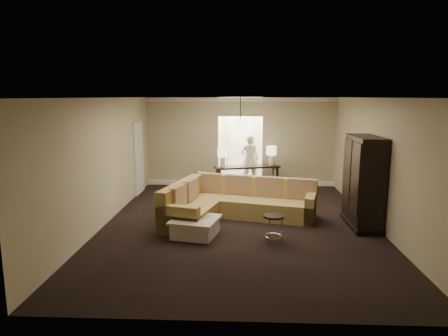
{
  "coord_description": "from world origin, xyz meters",
  "views": [
    {
      "loc": [
        0.03,
        -8.65,
        2.83
      ],
      "look_at": [
        -0.4,
        1.2,
        1.05
      ],
      "focal_mm": 32.0,
      "sensor_mm": 36.0,
      "label": 1
    }
  ],
  "objects_px": {
    "drink_table": "(274,222)",
    "person": "(250,157)",
    "sectional_sofa": "(231,203)",
    "console_table": "(247,176)",
    "armoire": "(363,184)",
    "coffee_table": "(195,227)"
  },
  "relations": [
    {
      "from": "coffee_table",
      "to": "person",
      "type": "height_order",
      "value": "person"
    },
    {
      "from": "armoire",
      "to": "person",
      "type": "relative_size",
      "value": 1.14
    },
    {
      "from": "drink_table",
      "to": "person",
      "type": "xyz_separation_m",
      "value": [
        -0.37,
        5.37,
        0.5
      ]
    },
    {
      "from": "console_table",
      "to": "armoire",
      "type": "relative_size",
      "value": 1.01
    },
    {
      "from": "armoire",
      "to": "drink_table",
      "type": "xyz_separation_m",
      "value": [
        -2.01,
        -1.01,
        -0.58
      ]
    },
    {
      "from": "sectional_sofa",
      "to": "coffee_table",
      "type": "distance_m",
      "value": 1.41
    },
    {
      "from": "sectional_sofa",
      "to": "drink_table",
      "type": "bearing_deg",
      "value": -43.85
    },
    {
      "from": "console_table",
      "to": "person",
      "type": "height_order",
      "value": "person"
    },
    {
      "from": "sectional_sofa",
      "to": "console_table",
      "type": "bearing_deg",
      "value": 96.54
    },
    {
      "from": "person",
      "to": "drink_table",
      "type": "bearing_deg",
      "value": 95.73
    },
    {
      "from": "console_table",
      "to": "drink_table",
      "type": "xyz_separation_m",
      "value": [
        0.46,
        -4.27,
        -0.07
      ]
    },
    {
      "from": "armoire",
      "to": "console_table",
      "type": "bearing_deg",
      "value": 127.19
    },
    {
      "from": "console_table",
      "to": "coffee_table",
      "type": "bearing_deg",
      "value": -120.48
    },
    {
      "from": "sectional_sofa",
      "to": "console_table",
      "type": "height_order",
      "value": "sectional_sofa"
    },
    {
      "from": "armoire",
      "to": "drink_table",
      "type": "height_order",
      "value": "armoire"
    },
    {
      "from": "console_table",
      "to": "person",
      "type": "relative_size",
      "value": 1.15
    },
    {
      "from": "drink_table",
      "to": "armoire",
      "type": "bearing_deg",
      "value": 26.63
    },
    {
      "from": "armoire",
      "to": "person",
      "type": "bearing_deg",
      "value": 118.6
    },
    {
      "from": "console_table",
      "to": "armoire",
      "type": "xyz_separation_m",
      "value": [
        2.48,
        -3.26,
        0.5
      ]
    },
    {
      "from": "sectional_sofa",
      "to": "console_table",
      "type": "xyz_separation_m",
      "value": [
        0.41,
        2.83,
        0.08
      ]
    },
    {
      "from": "coffee_table",
      "to": "console_table",
      "type": "height_order",
      "value": "console_table"
    },
    {
      "from": "armoire",
      "to": "person",
      "type": "distance_m",
      "value": 4.97
    }
  ]
}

